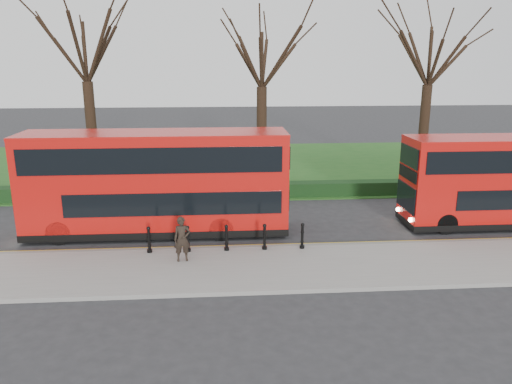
{
  "coord_description": "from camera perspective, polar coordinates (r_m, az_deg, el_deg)",
  "views": [
    {
      "loc": [
        -0.52,
        -19.74,
        7.47
      ],
      "look_at": [
        0.96,
        0.5,
        2.0
      ],
      "focal_mm": 35.0,
      "sensor_mm": 36.0,
      "label": 1
    }
  ],
  "objects": [
    {
      "name": "tree_left",
      "position": [
        30.67,
        -19.03,
        15.56
      ],
      "size": [
        7.17,
        7.17,
        11.21
      ],
      "color": "black",
      "rests_on": "ground"
    },
    {
      "name": "tree_mid",
      "position": [
        29.84,
        0.68,
        15.52
      ],
      "size": [
        6.78,
        6.78,
        10.6
      ],
      "color": "black",
      "rests_on": "ground"
    },
    {
      "name": "yellow_line_outer",
      "position": [
        20.45,
        -2.46,
        -6.33
      ],
      "size": [
        60.0,
        0.1,
        0.01
      ],
      "primitive_type": "cube",
      "color": "yellow",
      "rests_on": "ground"
    },
    {
      "name": "pavement",
      "position": [
        18.3,
        -2.23,
        -8.75
      ],
      "size": [
        60.0,
        4.0,
        0.15
      ],
      "primitive_type": "cube",
      "color": "gray",
      "rests_on": "ground"
    },
    {
      "name": "tree_right",
      "position": [
        32.27,
        19.31,
        14.84
      ],
      "size": [
        6.86,
        6.86,
        10.72
      ],
      "color": "black",
      "rests_on": "ground"
    },
    {
      "name": "pedestrian",
      "position": [
        18.68,
        -8.44,
        -5.35
      ],
      "size": [
        0.66,
        0.47,
        1.7
      ],
      "primitive_type": "imported",
      "rotation": [
        0.0,
        0.0,
        0.1
      ],
      "color": "black",
      "rests_on": "pavement"
    },
    {
      "name": "hedge",
      "position": [
        27.47,
        -2.97,
        0.15
      ],
      "size": [
        60.0,
        0.9,
        0.8
      ],
      "primitive_type": "cube",
      "color": "black",
      "rests_on": "ground"
    },
    {
      "name": "bollard_row",
      "position": [
        19.61,
        -3.39,
        -5.29
      ],
      "size": [
        6.14,
        0.15,
        1.0
      ],
      "color": "black",
      "rests_on": "pavement"
    },
    {
      "name": "ground",
      "position": [
        21.11,
        -2.52,
        -5.65
      ],
      "size": [
        120.0,
        120.0,
        0.0
      ],
      "primitive_type": "plane",
      "color": "#28282B",
      "rests_on": "ground"
    },
    {
      "name": "kerb",
      "position": [
        20.15,
        -2.43,
        -6.46
      ],
      "size": [
        60.0,
        0.25,
        0.16
      ],
      "primitive_type": "cube",
      "color": "slate",
      "rests_on": "ground"
    },
    {
      "name": "yellow_line_inner",
      "position": [
        20.64,
        -2.48,
        -6.13
      ],
      "size": [
        60.0,
        0.1,
        0.01
      ],
      "primitive_type": "cube",
      "color": "yellow",
      "rests_on": "ground"
    },
    {
      "name": "grass_verge",
      "position": [
        35.53,
        -3.27,
        2.97
      ],
      "size": [
        60.0,
        18.0,
        0.06
      ],
      "primitive_type": "cube",
      "color": "#1E511B",
      "rests_on": "ground"
    },
    {
      "name": "bus_lead",
      "position": [
        21.84,
        -11.31,
        0.95
      ],
      "size": [
        11.2,
        2.57,
        4.46
      ],
      "color": "#BB110D",
      "rests_on": "ground"
    }
  ]
}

